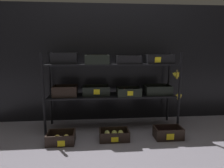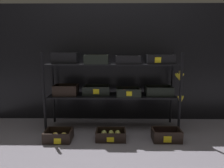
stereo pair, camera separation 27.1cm
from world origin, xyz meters
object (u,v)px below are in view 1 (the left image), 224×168
(display_rack, at_px, (113,79))
(crate_ground_apple_gold, at_px, (61,139))
(crate_ground_pear, at_px, (114,135))
(crate_ground_plum, at_px, (168,134))

(display_rack, distance_m, crate_ground_apple_gold, 0.99)
(crate_ground_pear, bearing_deg, display_rack, 87.52)
(crate_ground_apple_gold, distance_m, crate_ground_plum, 1.28)
(crate_ground_apple_gold, relative_size, crate_ground_plum, 0.95)
(crate_ground_pear, distance_m, crate_ground_plum, 0.66)
(display_rack, xyz_separation_m, crate_ground_plum, (0.64, -0.40, -0.63))
(crate_ground_apple_gold, bearing_deg, display_rack, 33.24)
(display_rack, bearing_deg, crate_ground_pear, -92.48)
(crate_ground_apple_gold, xyz_separation_m, crate_ground_plum, (1.28, 0.01, 0.00))
(crate_ground_pear, bearing_deg, crate_ground_plum, -1.57)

